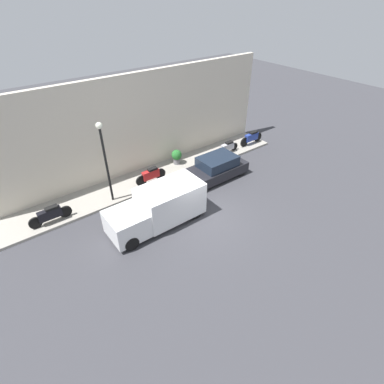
# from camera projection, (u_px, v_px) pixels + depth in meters

# --- Properties ---
(ground_plane) EXTENTS (60.00, 60.00, 0.00)m
(ground_plane) POSITION_uv_depth(u_px,v_px,m) (199.00, 215.00, 15.22)
(ground_plane) COLOR #38383D
(sidewalk) EXTENTS (2.31, 17.90, 0.13)m
(sidewalk) POSITION_uv_depth(u_px,v_px,m) (154.00, 176.00, 18.09)
(sidewalk) COLOR gray
(sidewalk) RESTS_ON ground_plane
(building_facade) EXTENTS (0.30, 17.90, 5.84)m
(building_facade) POSITION_uv_depth(u_px,v_px,m) (138.00, 125.00, 17.30)
(building_facade) COLOR beige
(building_facade) RESTS_ON ground_plane
(parked_car) EXTENTS (1.75, 4.01, 1.37)m
(parked_car) POSITION_uv_depth(u_px,v_px,m) (215.00, 168.00, 17.74)
(parked_car) COLOR black
(parked_car) RESTS_ON ground_plane
(delivery_van) EXTENTS (1.82, 4.73, 1.86)m
(delivery_van) POSITION_uv_depth(u_px,v_px,m) (158.00, 208.00, 14.19)
(delivery_van) COLOR white
(delivery_van) RESTS_ON ground_plane
(motorcycle_red) EXTENTS (0.30, 1.92, 0.89)m
(motorcycle_red) POSITION_uv_depth(u_px,v_px,m) (151.00, 175.00, 17.21)
(motorcycle_red) COLOR #B21E1E
(motorcycle_red) RESTS_ON sidewalk
(scooter_silver) EXTENTS (0.30, 1.82, 0.79)m
(scooter_silver) POSITION_uv_depth(u_px,v_px,m) (228.00, 147.00, 20.22)
(scooter_silver) COLOR #B7B7BF
(scooter_silver) RESTS_ON sidewalk
(motorcycle_black) EXTENTS (0.30, 2.02, 0.86)m
(motorcycle_black) POSITION_uv_depth(u_px,v_px,m) (50.00, 214.00, 14.31)
(motorcycle_black) COLOR black
(motorcycle_black) RESTS_ON sidewalk
(motorcycle_blue) EXTENTS (0.30, 2.06, 0.90)m
(motorcycle_blue) POSITION_uv_depth(u_px,v_px,m) (251.00, 137.00, 21.31)
(motorcycle_blue) COLOR navy
(motorcycle_blue) RESTS_ON sidewalk
(streetlamp) EXTENTS (0.32, 0.32, 4.36)m
(streetlamp) POSITION_uv_depth(u_px,v_px,m) (104.00, 153.00, 14.45)
(streetlamp) COLOR black
(streetlamp) RESTS_ON sidewalk
(potted_plant) EXTENTS (0.65, 0.65, 0.94)m
(potted_plant) POSITION_uv_depth(u_px,v_px,m) (177.00, 156.00, 18.97)
(potted_plant) COLOR slate
(potted_plant) RESTS_ON sidewalk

